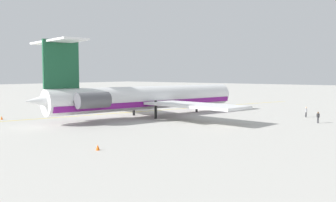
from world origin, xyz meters
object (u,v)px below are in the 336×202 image
ground_crew_portside (125,100)px  safety_cone_wingtip (98,147)px  ground_crew_near_nose (306,111)px  ground_crew_near_tail (318,116)px  main_jetliner (145,98)px  safety_cone_nose (2,118)px

ground_crew_portside → safety_cone_wingtip: bearing=-59.4°
ground_crew_near_nose → ground_crew_near_tail: (6.41, 3.91, -0.04)m
main_jetliner → ground_crew_near_tail: main_jetliner is taller
ground_crew_near_tail → safety_cone_nose: ground_crew_near_tail is taller
ground_crew_near_tail → main_jetliner: bearing=-70.9°
ground_crew_near_tail → safety_cone_wingtip: (33.41, -10.52, -0.81)m
ground_crew_near_nose → safety_cone_nose: (34.19, -37.09, -0.86)m
ground_crew_portside → ground_crew_near_tail: bearing=-17.8°
main_jetliner → safety_cone_nose: bearing=148.7°
main_jetliner → ground_crew_near_nose: bearing=-41.1°
main_jetliner → safety_cone_nose: main_jetliner is taller
ground_crew_portside → safety_cone_wingtip: 51.66m
ground_crew_near_tail → safety_cone_wingtip: bearing=-20.9°
ground_crew_near_tail → ground_crew_portside: (-4.46, -45.65, 0.04)m
ground_crew_near_nose → safety_cone_nose: size_ratio=3.25×
safety_cone_nose → ground_crew_near_tail: bearing=124.1°
safety_cone_wingtip → ground_crew_near_nose: bearing=170.6°
main_jetliner → ground_crew_portside: main_jetliner is taller
ground_crew_near_tail → safety_cone_wingtip: size_ratio=3.12×
ground_crew_near_tail → safety_cone_wingtip: ground_crew_near_tail is taller
ground_crew_near_nose → safety_cone_nose: ground_crew_near_nose is taller
main_jetliner → ground_crew_near_nose: (-16.99, 21.59, -2.20)m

